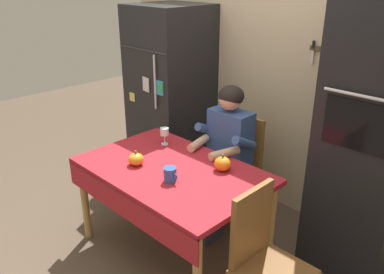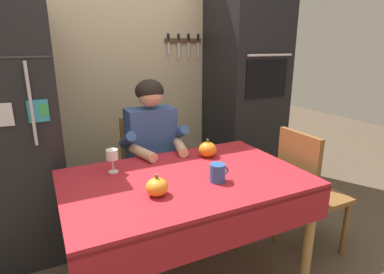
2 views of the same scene
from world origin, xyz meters
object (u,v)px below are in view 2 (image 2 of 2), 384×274
Objects in this scene: dining_table at (187,191)px; coffee_mug at (218,173)px; chair_behind_person at (147,168)px; chair_right_side at (306,188)px; pumpkin_large at (157,187)px; seated_person at (154,148)px; wine_glass at (112,156)px; pumpkin_medium at (208,149)px; wall_oven at (245,92)px; refrigerator at (6,134)px.

coffee_mug is (0.14, -0.12, 0.14)m from dining_table.
chair_behind_person reaches higher than dining_table.
dining_table is 0.91m from chair_right_side.
chair_right_side is at bearing 3.12° from pumpkin_large.
seated_person is 1.34× the size of chair_right_side.
wine_glass is 0.65m from pumpkin_medium.
wall_oven is 1.57m from wine_glass.
coffee_mug is at bearing 1.64° from pumpkin_large.
refrigerator reaches higher than coffee_mug.
pumpkin_medium is at bearing -26.68° from refrigerator.
chair_behind_person is 7.95× the size of coffee_mug.
chair_right_side is at bearing -4.30° from dining_table.
seated_person is 10.61× the size of pumpkin_large.
wine_glass is at bearing 141.89° from coffee_mug.
dining_table is 0.23m from coffee_mug.
refrigerator reaches higher than dining_table.
pumpkin_medium is (0.28, 0.26, 0.14)m from dining_table.
refrigerator is at bearing 137.34° from coffee_mug.
wall_oven is at bearing 1.14° from refrigerator.
chair_behind_person is 7.40× the size of pumpkin_medium.
chair_behind_person and chair_right_side have the same top height.
pumpkin_large is (-0.25, -0.73, 0.05)m from seated_person.
pumpkin_medium is at bearing -139.28° from wall_oven.
wall_oven is (2.00, 0.04, 0.15)m from refrigerator.
seated_person is (-0.00, -0.19, 0.23)m from chair_behind_person.
seated_person is at bearing 128.22° from pumpkin_medium.
wine_glass is (-0.37, 0.28, 0.19)m from dining_table.
seated_person is at bearing 142.82° from chair_right_side.
chair_behind_person is at bearing 90.00° from seated_person.
seated_person is 0.44m from pumpkin_medium.
pumpkin_large is at bearing -150.70° from dining_table.
dining_table is at bearing 29.30° from pumpkin_large.
refrigerator is 15.39× the size of coffee_mug.
refrigerator is 1.38m from pumpkin_medium.
pumpkin_large reaches higher than dining_table.
wine_glass reaches higher than coffee_mug.
refrigerator reaches higher than seated_person.
chair_behind_person is (0.02, 0.79, -0.14)m from dining_table.
seated_person reaches higher than chair_right_side.
refrigerator is at bearing 163.86° from seated_person.
refrigerator reaches higher than pumpkin_large.
chair_behind_person is 0.66m from pumpkin_medium.
refrigerator is 0.84m from wine_glass.
wall_oven is at bearing 48.78° from coffee_mug.
coffee_mug is 0.41m from pumpkin_medium.
dining_table is at bearing 175.70° from chair_right_side.
chair_behind_person reaches higher than pumpkin_medium.
dining_table is 1.12× the size of seated_person.
chair_right_side reaches higher than pumpkin_large.
pumpkin_large is at bearing -104.94° from chair_behind_person.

